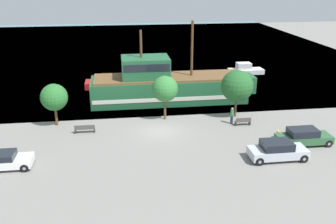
# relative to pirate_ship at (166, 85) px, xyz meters

# --- Properties ---
(ground_plane) EXTENTS (160.00, 160.00, 0.00)m
(ground_plane) POSITION_rel_pirate_ship_xyz_m (-1.79, -9.08, -1.97)
(ground_plane) COLOR gray
(water_surface) EXTENTS (80.00, 80.00, 0.00)m
(water_surface) POSITION_rel_pirate_ship_xyz_m (-1.79, 34.92, -1.97)
(water_surface) COLOR slate
(water_surface) RESTS_ON ground
(pirate_ship) EXTENTS (19.49, 5.08, 9.44)m
(pirate_ship) POSITION_rel_pirate_ship_xyz_m (0.00, 0.00, 0.00)
(pirate_ship) COLOR #1E5633
(pirate_ship) RESTS_ON water_surface
(moored_boat_dockside) EXTENTS (6.00, 2.53, 1.52)m
(moored_boat_dockside) POSITION_rel_pirate_ship_xyz_m (-7.12, 6.84, -1.39)
(moored_boat_dockside) COLOR maroon
(moored_boat_dockside) RESTS_ON water_surface
(moored_boat_outer) EXTENTS (5.27, 2.02, 1.67)m
(moored_boat_outer) POSITION_rel_pirate_ship_xyz_m (13.66, 11.31, -1.36)
(moored_boat_outer) COLOR silver
(moored_boat_outer) RESTS_ON water_surface
(parked_car_curb_front) EXTENTS (4.73, 2.00, 1.60)m
(parked_car_curb_front) POSITION_rel_pirate_ship_xyz_m (7.11, -16.15, -1.18)
(parked_car_curb_front) COLOR #B7BCC6
(parked_car_curb_front) RESTS_ON ground_plane
(parked_car_curb_mid) EXTENTS (4.88, 1.84, 1.54)m
(parked_car_curb_mid) POSITION_rel_pirate_ship_xyz_m (10.54, -13.81, -1.21)
(parked_car_curb_mid) COLOR #2D5B38
(parked_car_curb_mid) RESTS_ON ground_plane
(parked_car_curb_rear) EXTENTS (4.69, 1.96, 1.32)m
(parked_car_curb_rear) POSITION_rel_pirate_ship_xyz_m (-15.03, -14.71, -1.30)
(parked_car_curb_rear) COLOR white
(parked_car_curb_rear) RESTS_ON ground_plane
(fire_hydrant) EXTENTS (0.42, 0.25, 0.76)m
(fire_hydrant) POSITION_rel_pirate_ship_xyz_m (8.89, -12.10, -1.56)
(fire_hydrant) COLOR yellow
(fire_hydrant) RESTS_ON ground_plane
(bench_promenade_east) EXTENTS (1.57, 0.45, 0.85)m
(bench_promenade_east) POSITION_rel_pirate_ship_xyz_m (6.65, -8.75, -1.54)
(bench_promenade_east) COLOR #4C4742
(bench_promenade_east) RESTS_ON ground_plane
(bench_promenade_west) EXTENTS (1.92, 0.45, 0.85)m
(bench_promenade_west) POSITION_rel_pirate_ship_xyz_m (-9.02, -8.55, -1.52)
(bench_promenade_west) COLOR #4C4742
(bench_promenade_west) RESTS_ON ground_plane
(pedestrian_walking_near) EXTENTS (0.32, 0.32, 1.74)m
(pedestrian_walking_near) POSITION_rel_pirate_ship_xyz_m (5.66, -8.15, -1.08)
(pedestrian_walking_near) COLOR #232838
(pedestrian_walking_near) RESTS_ON ground_plane
(tree_row_east) EXTENTS (2.67, 2.67, 4.30)m
(tree_row_east) POSITION_rel_pirate_ship_xyz_m (-11.97, -6.12, 0.98)
(tree_row_east) COLOR brown
(tree_row_east) RESTS_ON ground_plane
(tree_row_mideast) EXTENTS (2.69, 2.69, 4.68)m
(tree_row_mideast) POSITION_rel_pirate_ship_xyz_m (-0.92, -5.96, 1.35)
(tree_row_mideast) COLOR brown
(tree_row_mideast) RESTS_ON ground_plane
(tree_row_midwest) EXTENTS (3.38, 3.38, 5.07)m
(tree_row_midwest) POSITION_rel_pirate_ship_xyz_m (6.67, -6.14, 1.40)
(tree_row_midwest) COLOR brown
(tree_row_midwest) RESTS_ON ground_plane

